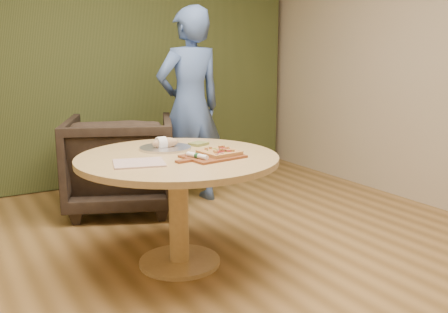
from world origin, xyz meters
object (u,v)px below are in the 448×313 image
object	(u,v)px
pizza_paddle	(211,157)
armchair	(120,158)
pedestal_table	(178,177)
flatbread_pizza	(220,152)
cutlery_roll	(197,156)
bread_roll	(164,143)
serving_tray	(165,148)
person_standing	(190,107)

from	to	relation	value
pizza_paddle	armchair	distance (m)	1.54
pedestal_table	pizza_paddle	size ratio (longest dim) A/B	2.84
pedestal_table	armchair	xyz separation A→B (m)	(0.07, 1.35, -0.14)
pizza_paddle	flatbread_pizza	distance (m)	0.07
pizza_paddle	cutlery_roll	size ratio (longest dim) A/B	2.35
bread_roll	flatbread_pizza	bearing A→B (deg)	-62.18
pedestal_table	bread_roll	size ratio (longest dim) A/B	6.78
cutlery_roll	bread_roll	size ratio (longest dim) A/B	1.02
pedestal_table	serving_tray	bearing A→B (deg)	84.90
pedestal_table	cutlery_roll	size ratio (longest dim) A/B	6.66
flatbread_pizza	armchair	world-z (taller)	armchair
armchair	bread_roll	bearing A→B (deg)	110.12
bread_roll	armchair	world-z (taller)	armchair
pedestal_table	pizza_paddle	distance (m)	0.27
serving_tray	bread_roll	xyz separation A→B (m)	(-0.01, 0.00, 0.04)
cutlery_roll	bread_roll	xyz separation A→B (m)	(-0.03, 0.43, 0.01)
pizza_paddle	person_standing	xyz separation A→B (m)	(0.56, 1.40, 0.14)
serving_tray	armchair	size ratio (longest dim) A/B	0.38
bread_roll	armchair	xyz separation A→B (m)	(0.05, 1.10, -0.32)
pizza_paddle	cutlery_roll	xyz separation A→B (m)	(-0.11, -0.02, 0.02)
flatbread_pizza	serving_tray	xyz separation A→B (m)	(-0.20, 0.40, -0.02)
pizza_paddle	cutlery_roll	distance (m)	0.12
pedestal_table	person_standing	size ratio (longest dim) A/B	0.73
flatbread_pizza	pedestal_table	bearing A→B (deg)	145.13
armchair	person_standing	world-z (taller)	person_standing
pedestal_table	cutlery_roll	world-z (taller)	cutlery_roll
serving_tray	armchair	bearing A→B (deg)	87.63
serving_tray	person_standing	bearing A→B (deg)	55.12
person_standing	cutlery_roll	bearing A→B (deg)	61.73
pedestal_table	armchair	distance (m)	1.36
pedestal_table	serving_tray	xyz separation A→B (m)	(0.02, 0.24, 0.15)
pizza_paddle	bread_roll	size ratio (longest dim) A/B	2.39
pedestal_table	armchair	world-z (taller)	armchair
bread_roll	pizza_paddle	bearing A→B (deg)	-70.59
pizza_paddle	armchair	xyz separation A→B (m)	(-0.09, 1.51, -0.29)
flatbread_pizza	bread_roll	distance (m)	0.45
bread_roll	serving_tray	bearing A→B (deg)	-0.00
pizza_paddle	armchair	size ratio (longest dim) A/B	0.49
flatbread_pizza	person_standing	bearing A→B (deg)	70.61
bread_roll	person_standing	distance (m)	1.22
pedestal_table	armchair	bearing A→B (deg)	87.14
bread_roll	person_standing	xyz separation A→B (m)	(0.70, 0.99, 0.11)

